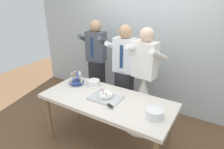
{
  "coord_description": "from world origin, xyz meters",
  "views": [
    {
      "loc": [
        1.27,
        -1.94,
        2.11
      ],
      "look_at": [
        -0.01,
        0.15,
        1.07
      ],
      "focal_mm": 31.74,
      "sensor_mm": 36.0,
      "label": 1
    }
  ],
  "objects_px": {
    "person_groom": "(124,81)",
    "person_bride": "(143,96)",
    "person_guest": "(97,69)",
    "main_cake_tray": "(106,96)",
    "round_cake": "(94,83)",
    "dessert_table": "(107,104)",
    "cupcake_stand": "(77,79)",
    "plate_stack": "(154,113)"
  },
  "relations": [
    {
      "from": "cupcake_stand",
      "to": "main_cake_tray",
      "type": "height_order",
      "value": "cupcake_stand"
    },
    {
      "from": "cupcake_stand",
      "to": "person_guest",
      "type": "height_order",
      "value": "person_guest"
    },
    {
      "from": "dessert_table",
      "to": "main_cake_tray",
      "type": "distance_m",
      "value": 0.12
    },
    {
      "from": "person_groom",
      "to": "person_bride",
      "type": "xyz_separation_m",
      "value": [
        0.35,
        -0.04,
        -0.16
      ]
    },
    {
      "from": "round_cake",
      "to": "person_bride",
      "type": "bearing_deg",
      "value": 30.8
    },
    {
      "from": "cupcake_stand",
      "to": "plate_stack",
      "type": "distance_m",
      "value": 1.35
    },
    {
      "from": "dessert_table",
      "to": "person_guest",
      "type": "xyz_separation_m",
      "value": [
        -0.78,
        0.87,
        0.05
      ]
    },
    {
      "from": "cupcake_stand",
      "to": "person_groom",
      "type": "distance_m",
      "value": 0.77
    },
    {
      "from": "cupcake_stand",
      "to": "person_bride",
      "type": "bearing_deg",
      "value": 28.66
    },
    {
      "from": "person_bride",
      "to": "cupcake_stand",
      "type": "bearing_deg",
      "value": -151.34
    },
    {
      "from": "main_cake_tray",
      "to": "person_groom",
      "type": "xyz_separation_m",
      "value": [
        -0.08,
        0.68,
        -0.07
      ]
    },
    {
      "from": "cupcake_stand",
      "to": "person_groom",
      "type": "height_order",
      "value": "person_groom"
    },
    {
      "from": "main_cake_tray",
      "to": "person_groom",
      "type": "distance_m",
      "value": 0.68
    },
    {
      "from": "main_cake_tray",
      "to": "round_cake",
      "type": "distance_m",
      "value": 0.46
    },
    {
      "from": "dessert_table",
      "to": "cupcake_stand",
      "type": "height_order",
      "value": "cupcake_stand"
    },
    {
      "from": "plate_stack",
      "to": "person_bride",
      "type": "height_order",
      "value": "person_bride"
    },
    {
      "from": "cupcake_stand",
      "to": "round_cake",
      "type": "xyz_separation_m",
      "value": [
        0.25,
        0.1,
        -0.05
      ]
    },
    {
      "from": "main_cake_tray",
      "to": "cupcake_stand",
      "type": "bearing_deg",
      "value": 167.16
    },
    {
      "from": "cupcake_stand",
      "to": "person_guest",
      "type": "xyz_separation_m",
      "value": [
        -0.14,
        0.73,
        -0.12
      ]
    },
    {
      "from": "plate_stack",
      "to": "person_bride",
      "type": "xyz_separation_m",
      "value": [
        -0.43,
        0.7,
        -0.24
      ]
    },
    {
      "from": "dessert_table",
      "to": "cupcake_stand",
      "type": "xyz_separation_m",
      "value": [
        -0.64,
        0.15,
        0.16
      ]
    },
    {
      "from": "person_groom",
      "to": "person_guest",
      "type": "distance_m",
      "value": 0.72
    },
    {
      "from": "plate_stack",
      "to": "round_cake",
      "type": "distance_m",
      "value": 1.13
    },
    {
      "from": "person_bride",
      "to": "person_guest",
      "type": "bearing_deg",
      "value": 167.32
    },
    {
      "from": "main_cake_tray",
      "to": "plate_stack",
      "type": "height_order",
      "value": "main_cake_tray"
    },
    {
      "from": "plate_stack",
      "to": "person_groom",
      "type": "bearing_deg",
      "value": 136.66
    },
    {
      "from": "plate_stack",
      "to": "round_cake",
      "type": "relative_size",
      "value": 0.87
    },
    {
      "from": "person_groom",
      "to": "person_guest",
      "type": "bearing_deg",
      "value": 164.08
    },
    {
      "from": "main_cake_tray",
      "to": "dessert_table",
      "type": "bearing_deg",
      "value": -8.07
    },
    {
      "from": "person_groom",
      "to": "main_cake_tray",
      "type": "bearing_deg",
      "value": -83.07
    },
    {
      "from": "person_groom",
      "to": "person_bride",
      "type": "bearing_deg",
      "value": -6.15
    },
    {
      "from": "cupcake_stand",
      "to": "main_cake_tray",
      "type": "relative_size",
      "value": 0.54
    },
    {
      "from": "cupcake_stand",
      "to": "person_bride",
      "type": "xyz_separation_m",
      "value": [
        0.9,
        0.49,
        -0.28
      ]
    },
    {
      "from": "person_bride",
      "to": "person_guest",
      "type": "xyz_separation_m",
      "value": [
        -1.04,
        0.24,
        0.16
      ]
    },
    {
      "from": "plate_stack",
      "to": "person_guest",
      "type": "xyz_separation_m",
      "value": [
        -1.48,
        0.94,
        -0.08
      ]
    },
    {
      "from": "plate_stack",
      "to": "round_cake",
      "type": "bearing_deg",
      "value": 163.97
    },
    {
      "from": "round_cake",
      "to": "person_bride",
      "type": "xyz_separation_m",
      "value": [
        0.66,
        0.39,
        -0.23
      ]
    },
    {
      "from": "round_cake",
      "to": "person_guest",
      "type": "bearing_deg",
      "value": 121.84
    },
    {
      "from": "main_cake_tray",
      "to": "person_bride",
      "type": "relative_size",
      "value": 0.26
    },
    {
      "from": "cupcake_stand",
      "to": "main_cake_tray",
      "type": "bearing_deg",
      "value": -12.84
    },
    {
      "from": "cupcake_stand",
      "to": "main_cake_tray",
      "type": "xyz_separation_m",
      "value": [
        0.63,
        -0.14,
        -0.05
      ]
    },
    {
      "from": "dessert_table",
      "to": "round_cake",
      "type": "height_order",
      "value": "round_cake"
    }
  ]
}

